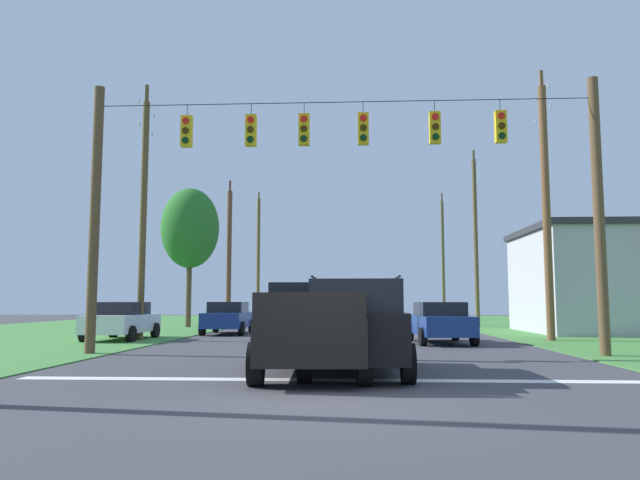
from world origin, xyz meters
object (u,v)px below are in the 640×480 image
Objects in this scene: utility_pole_mid_right at (546,204)px; utility_pole_far_left at (143,211)px; utility_pole_near_left at (443,257)px; utility_pole_distant_right at (229,255)px; utility_pole_far_right at (476,239)px; pickup_truck at (312,328)px; tree_roadside_right at (190,228)px; suv_black at (355,324)px; distant_car_oncoming at (440,322)px; overhead_signal_span at (341,194)px; distant_car_crossing_white at (122,320)px; distant_car_far_parked at (228,317)px; utility_pole_distant_left at (258,255)px.

utility_pole_far_left is (-16.21, -0.35, -0.18)m from utility_pole_mid_right.
utility_pole_distant_right is at bearing -138.94° from utility_pole_near_left.
pickup_truck is at bearing -109.32° from utility_pole_far_right.
utility_pole_far_right is at bearing 89.98° from utility_pole_mid_right.
utility_pole_far_left is at bearing 125.48° from pickup_truck.
tree_roadside_right is (-1.28, 11.78, 0.72)m from utility_pole_far_left.
distant_car_oncoming is (3.20, 9.62, -0.27)m from suv_black.
suv_black is at bearing -107.39° from utility_pole_far_right.
overhead_signal_span is 11.61m from distant_car_crossing_white.
distant_car_crossing_white is 0.46× the size of utility_pole_distant_right.
distant_car_far_parked is 27.93m from utility_pole_near_left.
utility_pole_near_left reaches higher than distant_car_oncoming.
utility_pole_far_right is at bearing 7.25° from tree_roadside_right.
distant_car_far_parked is at bearing -146.24° from utility_pole_far_right.
suv_black is 10.14m from distant_car_oncoming.
pickup_truck is 1.25× the size of distant_car_oncoming.
distant_car_oncoming is (4.14, 9.67, -0.18)m from pickup_truck.
utility_pole_far_left is at bearing -178.77° from utility_pole_mid_right.
distant_car_oncoming is at bearing -54.58° from utility_pole_distant_right.
overhead_signal_span is 5.75m from pickup_truck.
pickup_truck is 0.52× the size of utility_pole_far_left.
pickup_truck is at bearing -113.19° from distant_car_oncoming.
utility_pole_near_left is 1.05× the size of utility_pole_far_left.
overhead_signal_span is 3.14× the size of suv_black.
tree_roadside_right is (-9.80, 22.36, 4.87)m from suv_black.
utility_pole_distant_right is at bearing 101.68° from distant_car_far_parked.
pickup_truck is 1.27× the size of distant_car_far_parked.
utility_pole_distant_left reaches higher than distant_car_crossing_white.
utility_pole_near_left is 33.04m from utility_pole_far_left.
utility_pole_near_left reaches higher than tree_roadside_right.
utility_pole_mid_right is at bearing -42.63° from utility_pole_distant_right.
distant_car_far_parked is (-9.17, 5.83, 0.00)m from distant_car_oncoming.
overhead_signal_span is at bearing -77.32° from utility_pole_distant_left.
distant_car_oncoming is at bearing -106.72° from utility_pole_far_right.
utility_pole_far_right is at bearing 33.76° from distant_car_far_parked.
tree_roadside_right is at bearing 118.98° from distant_car_far_parked.
pickup_truck is at bearing -68.42° from tree_roadside_right.
suv_black reaches higher than distant_car_crossing_white.
pickup_truck is 0.58× the size of utility_pole_distant_right.
utility_pole_near_left reaches higher than utility_pole_mid_right.
overhead_signal_span reaches higher than suv_black.
utility_pole_far_right is at bearing 68.28° from overhead_signal_span.
utility_pole_distant_right is at bearing 88.12° from utility_pole_far_left.
suv_black is 1.09× the size of distant_car_oncoming.
overhead_signal_span is 1.33× the size of utility_pole_distant_left.
utility_pole_distant_right is at bearing 125.42° from distant_car_oncoming.
distant_car_far_parked is 0.40× the size of utility_pole_mid_right.
utility_pole_mid_right is (8.08, 6.64, 0.71)m from overhead_signal_span.
utility_pole_near_left is (7.88, 39.27, 4.31)m from suv_black.
utility_pole_near_left reaches higher than distant_car_far_parked.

